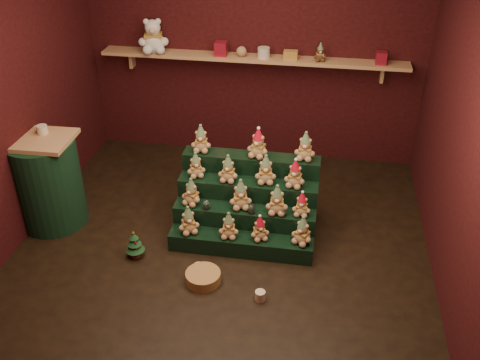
% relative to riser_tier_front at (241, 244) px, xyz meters
% --- Properties ---
extents(ground, '(4.00, 4.00, 0.00)m').
position_rel_riser_tier_front_xyz_m(ground, '(-0.19, 0.07, -0.09)').
color(ground, black).
rests_on(ground, ground).
extents(back_wall, '(4.00, 0.10, 2.80)m').
position_rel_riser_tier_front_xyz_m(back_wall, '(-0.19, 2.12, 1.31)').
color(back_wall, black).
rests_on(back_wall, ground).
extents(front_wall, '(4.00, 0.10, 2.80)m').
position_rel_riser_tier_front_xyz_m(front_wall, '(-0.19, -1.98, 1.31)').
color(front_wall, black).
rests_on(front_wall, ground).
extents(left_wall, '(0.10, 4.00, 2.80)m').
position_rel_riser_tier_front_xyz_m(left_wall, '(-2.24, 0.07, 1.31)').
color(left_wall, black).
rests_on(left_wall, ground).
extents(right_wall, '(0.10, 4.00, 2.80)m').
position_rel_riser_tier_front_xyz_m(right_wall, '(1.86, 0.07, 1.31)').
color(right_wall, black).
rests_on(right_wall, ground).
extents(back_shelf, '(3.60, 0.26, 0.24)m').
position_rel_riser_tier_front_xyz_m(back_shelf, '(-0.19, 1.95, 1.20)').
color(back_shelf, tan).
rests_on(back_shelf, ground).
extents(riser_tier_front, '(1.40, 0.22, 0.18)m').
position_rel_riser_tier_front_xyz_m(riser_tier_front, '(0.00, 0.00, 0.00)').
color(riser_tier_front, black).
rests_on(riser_tier_front, ground).
extents(riser_tier_midfront, '(1.40, 0.22, 0.36)m').
position_rel_riser_tier_front_xyz_m(riser_tier_midfront, '(0.00, 0.22, 0.09)').
color(riser_tier_midfront, black).
rests_on(riser_tier_midfront, ground).
extents(riser_tier_midback, '(1.40, 0.22, 0.54)m').
position_rel_riser_tier_front_xyz_m(riser_tier_midback, '(0.00, 0.44, 0.18)').
color(riser_tier_midback, black).
rests_on(riser_tier_midback, ground).
extents(riser_tier_back, '(1.40, 0.22, 0.72)m').
position_rel_riser_tier_front_xyz_m(riser_tier_back, '(0.00, 0.66, 0.27)').
color(riser_tier_back, black).
rests_on(riser_tier_back, ground).
extents(teddy_0, '(0.27, 0.26, 0.29)m').
position_rel_riser_tier_front_xyz_m(teddy_0, '(-0.51, -0.00, 0.23)').
color(teddy_0, '#A67C5C').
rests_on(teddy_0, riser_tier_front).
extents(teddy_1, '(0.20, 0.19, 0.27)m').
position_rel_riser_tier_front_xyz_m(teddy_1, '(-0.11, -0.01, 0.22)').
color(teddy_1, '#A67C5C').
rests_on(teddy_1, riser_tier_front).
extents(teddy_2, '(0.23, 0.22, 0.25)m').
position_rel_riser_tier_front_xyz_m(teddy_2, '(0.18, 0.01, 0.22)').
color(teddy_2, '#A67C5C').
rests_on(teddy_2, riser_tier_front).
extents(teddy_3, '(0.27, 0.26, 0.29)m').
position_rel_riser_tier_front_xyz_m(teddy_3, '(0.59, 0.01, 0.23)').
color(teddy_3, '#A67C5C').
rests_on(teddy_3, riser_tier_front).
extents(teddy_4, '(0.25, 0.23, 0.28)m').
position_rel_riser_tier_front_xyz_m(teddy_4, '(-0.53, 0.22, 0.41)').
color(teddy_4, '#A67C5C').
rests_on(teddy_4, riser_tier_midfront).
extents(teddy_5, '(0.26, 0.24, 0.30)m').
position_rel_riser_tier_front_xyz_m(teddy_5, '(-0.04, 0.24, 0.42)').
color(teddy_5, '#A67C5C').
rests_on(teddy_5, riser_tier_midfront).
extents(teddy_6, '(0.23, 0.21, 0.30)m').
position_rel_riser_tier_front_xyz_m(teddy_6, '(0.32, 0.21, 0.42)').
color(teddy_6, '#A67C5C').
rests_on(teddy_6, riser_tier_midfront).
extents(teddy_7, '(0.19, 0.17, 0.25)m').
position_rel_riser_tier_front_xyz_m(teddy_7, '(0.56, 0.21, 0.39)').
color(teddy_7, '#A67C5C').
rests_on(teddy_7, riser_tier_midfront).
extents(teddy_8, '(0.24, 0.23, 0.26)m').
position_rel_riser_tier_front_xyz_m(teddy_8, '(-0.53, 0.46, 0.58)').
color(teddy_8, '#A67C5C').
rests_on(teddy_8, riser_tier_midback).
extents(teddy_9, '(0.21, 0.19, 0.28)m').
position_rel_riser_tier_front_xyz_m(teddy_9, '(-0.20, 0.43, 0.59)').
color(teddy_9, '#A67C5C').
rests_on(teddy_9, riser_tier_midback).
extents(teddy_10, '(0.23, 0.22, 0.30)m').
position_rel_riser_tier_front_xyz_m(teddy_10, '(0.17, 0.46, 0.60)').
color(teddy_10, '#A67C5C').
rests_on(teddy_10, riser_tier_midback).
extents(teddy_11, '(0.23, 0.22, 0.29)m').
position_rel_riser_tier_front_xyz_m(teddy_11, '(0.46, 0.43, 0.59)').
color(teddy_11, '#A67C5C').
rests_on(teddy_11, riser_tier_midback).
extents(teddy_12, '(0.22, 0.20, 0.28)m').
position_rel_riser_tier_front_xyz_m(teddy_12, '(-0.52, 0.67, 0.77)').
color(teddy_12, '#A67C5C').
rests_on(teddy_12, riser_tier_back).
extents(teddy_13, '(0.26, 0.24, 0.30)m').
position_rel_riser_tier_front_xyz_m(teddy_13, '(0.07, 0.64, 0.78)').
color(teddy_13, '#A67C5C').
rests_on(teddy_13, riser_tier_back).
extents(teddy_14, '(0.22, 0.20, 0.29)m').
position_rel_riser_tier_front_xyz_m(teddy_14, '(0.54, 0.67, 0.77)').
color(teddy_14, '#A67C5C').
rests_on(teddy_14, riser_tier_back).
extents(snow_globe_a, '(0.07, 0.07, 0.09)m').
position_rel_riser_tier_front_xyz_m(snow_globe_a, '(-0.37, 0.16, 0.32)').
color(snow_globe_a, black).
rests_on(snow_globe_a, riser_tier_midfront).
extents(snow_globe_b, '(0.07, 0.07, 0.09)m').
position_rel_riser_tier_front_xyz_m(snow_globe_b, '(0.08, 0.16, 0.32)').
color(snow_globe_b, black).
rests_on(snow_globe_b, riser_tier_midfront).
extents(snow_globe_c, '(0.06, 0.06, 0.08)m').
position_rel_riser_tier_front_xyz_m(snow_globe_c, '(0.39, 0.16, 0.31)').
color(snow_globe_c, black).
rests_on(snow_globe_c, riser_tier_midfront).
extents(side_table, '(0.68, 0.68, 0.98)m').
position_rel_riser_tier_front_xyz_m(side_table, '(-2.02, 0.19, 0.39)').
color(side_table, tan).
rests_on(side_table, ground).
extents(table_ornament, '(0.10, 0.10, 0.08)m').
position_rel_riser_tier_front_xyz_m(table_ornament, '(-2.02, 0.29, 0.93)').
color(table_ornament, beige).
rests_on(table_ornament, side_table).
extents(mini_christmas_tree, '(0.18, 0.18, 0.31)m').
position_rel_riser_tier_front_xyz_m(mini_christmas_tree, '(-0.99, -0.24, 0.06)').
color(mini_christmas_tree, '#4C2C1B').
rests_on(mini_christmas_tree, ground).
extents(mug_left, '(0.09, 0.09, 0.09)m').
position_rel_riser_tier_front_xyz_m(mug_left, '(-0.33, -0.37, -0.04)').
color(mug_left, beige).
rests_on(mug_left, ground).
extents(mug_right, '(0.09, 0.09, 0.09)m').
position_rel_riser_tier_front_xyz_m(mug_right, '(0.28, -0.62, -0.04)').
color(mug_right, beige).
rests_on(mug_right, ground).
extents(wicker_basket, '(0.39, 0.39, 0.10)m').
position_rel_riser_tier_front_xyz_m(wicker_basket, '(-0.27, -0.48, -0.04)').
color(wicker_basket, '#AB7745').
rests_on(wicker_basket, ground).
extents(white_bear, '(0.42, 0.40, 0.50)m').
position_rel_riser_tier_front_xyz_m(white_bear, '(-1.36, 1.91, 1.48)').
color(white_bear, white).
rests_on(white_bear, back_shelf).
extents(brown_bear, '(0.17, 0.15, 0.20)m').
position_rel_riser_tier_front_xyz_m(brown_bear, '(0.59, 1.91, 1.33)').
color(brown_bear, '#4E2F1A').
rests_on(brown_bear, back_shelf).
extents(gift_tin_red_a, '(0.14, 0.14, 0.16)m').
position_rel_riser_tier_front_xyz_m(gift_tin_red_a, '(-0.55, 1.92, 1.31)').
color(gift_tin_red_a, maroon).
rests_on(gift_tin_red_a, back_shelf).
extents(gift_tin_cream, '(0.14, 0.14, 0.12)m').
position_rel_riser_tier_front_xyz_m(gift_tin_cream, '(-0.05, 1.92, 1.29)').
color(gift_tin_cream, beige).
rests_on(gift_tin_cream, back_shelf).
extents(gift_tin_red_b, '(0.12, 0.12, 0.14)m').
position_rel_riser_tier_front_xyz_m(gift_tin_red_b, '(1.27, 1.92, 1.30)').
color(gift_tin_red_b, maroon).
rests_on(gift_tin_red_b, back_shelf).
extents(shelf_plush_ball, '(0.12, 0.12, 0.12)m').
position_rel_riser_tier_front_xyz_m(shelf_plush_ball, '(-0.31, 1.92, 1.29)').
color(shelf_plush_ball, '#A67C5C').
rests_on(shelf_plush_ball, back_shelf).
extents(scarf_gift_box, '(0.16, 0.10, 0.10)m').
position_rel_riser_tier_front_xyz_m(scarf_gift_box, '(0.26, 1.92, 1.28)').
color(scarf_gift_box, orange).
rests_on(scarf_gift_box, back_shelf).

